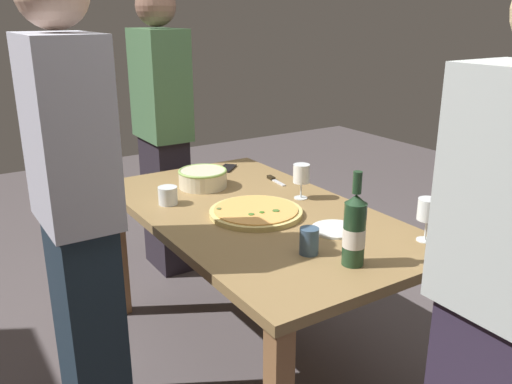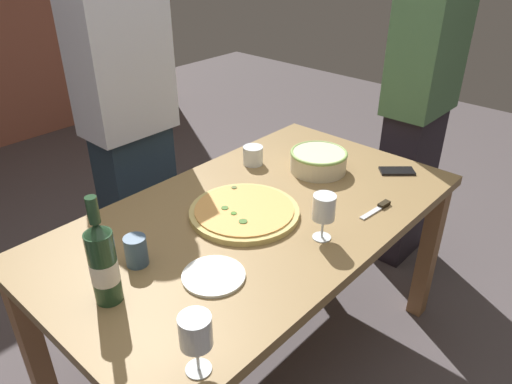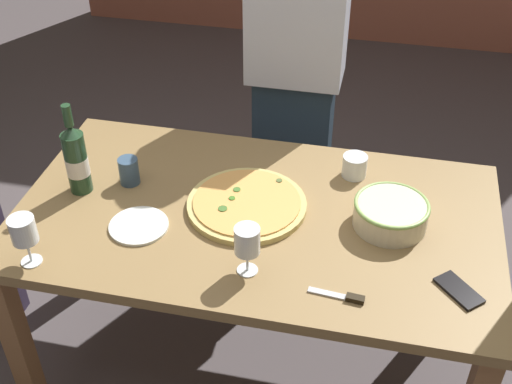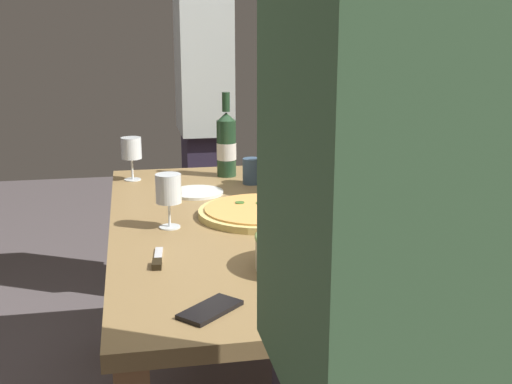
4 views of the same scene
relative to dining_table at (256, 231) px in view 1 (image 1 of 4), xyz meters
The scene contains 14 objects.
ground_plane 0.66m from the dining_table, ahead, with size 8.00×8.00×0.00m, color #534A4C.
dining_table is the anchor object (origin of this frame).
pizza 0.12m from the dining_table, 146.53° to the left, with size 0.40×0.40×0.03m.
serving_bowl 0.46m from the dining_table, ahead, with size 0.24×0.24×0.09m.
wine_bottle 0.66m from the dining_table, behind, with size 0.08×0.08×0.34m.
wine_glass_near_pizza 0.34m from the dining_table, 83.11° to the right, with size 0.08×0.08×0.16m.
wine_glass_by_bottle 0.75m from the dining_table, 148.89° to the right, with size 0.08×0.08×0.17m.
cup_amber 0.50m from the dining_table, behind, with size 0.07×0.07×0.10m, color #39536D.
cup_ceramic 0.43m from the dining_table, 43.95° to the left, with size 0.09×0.09×0.08m, color white.
side_plate 0.40m from the dining_table, 157.23° to the right, with size 0.19×0.19×0.01m, color white.
cell_phone 0.69m from the dining_table, 19.13° to the right, with size 0.07×0.14×0.01m, color black.
pizza_knife 0.47m from the dining_table, 44.45° to the right, with size 0.17×0.04×0.02m.
person_guest_left 0.80m from the dining_table, 90.11° to the left, with size 0.38×0.24×1.76m.
person_guest_right 1.17m from the dining_table, ahead, with size 0.39×0.24×1.73m.
Camera 1 is at (-1.87, 1.20, 1.59)m, focal length 37.98 mm.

